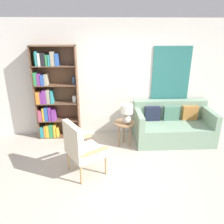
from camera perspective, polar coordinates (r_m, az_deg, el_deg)
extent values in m
plane|color=#B2A899|center=(3.91, 0.99, -18.08)|extent=(14.00, 14.00, 0.00)
cube|color=silver|center=(5.20, -0.41, 8.44)|extent=(6.40, 0.06, 2.70)
cube|color=#286B66|center=(5.39, 15.14, 9.23)|extent=(0.89, 0.02, 1.33)
cube|color=brown|center=(5.30, -19.26, 4.43)|extent=(0.02, 0.30, 2.14)
cube|color=brown|center=(5.11, -8.94, 4.78)|extent=(0.02, 0.30, 2.14)
cube|color=brown|center=(5.01, -15.29, 16.36)|extent=(0.97, 0.30, 0.02)
cube|color=brown|center=(5.56, -13.25, -5.95)|extent=(0.97, 0.30, 0.02)
cube|color=brown|center=(5.32, -13.91, 5.05)|extent=(0.97, 0.01, 2.14)
cube|color=brown|center=(5.39, -13.61, -1.90)|extent=(0.97, 0.30, 0.02)
cube|color=teal|center=(5.56, -17.63, -4.88)|extent=(0.09, 0.19, 0.25)
cube|color=orange|center=(5.55, -16.90, -4.66)|extent=(0.04, 0.24, 0.28)
cube|color=gold|center=(5.51, -16.36, -4.73)|extent=(0.07, 0.18, 0.29)
cube|color=#338C4C|center=(5.49, -15.49, -4.59)|extent=(0.09, 0.19, 0.31)
cube|color=gold|center=(5.50, -14.59, -4.51)|extent=(0.05, 0.24, 0.31)
cube|color=gold|center=(5.48, -13.96, -5.03)|extent=(0.04, 0.19, 0.22)
cube|color=brown|center=(5.24, -14.00, 2.39)|extent=(0.97, 0.30, 0.02)
cube|color=#B24C6B|center=(5.38, -18.15, -0.83)|extent=(0.09, 0.17, 0.25)
cube|color=gold|center=(5.36, -17.37, -0.53)|extent=(0.04, 0.18, 0.31)
cube|color=#2D56A8|center=(5.36, -16.61, -0.35)|extent=(0.08, 0.22, 0.32)
cube|color=#7A338C|center=(5.35, -15.79, -0.30)|extent=(0.05, 0.24, 0.32)
cube|color=#7A338C|center=(5.33, -14.92, -0.61)|extent=(0.09, 0.22, 0.27)
cube|color=brown|center=(5.13, -14.40, 6.90)|extent=(0.97, 0.30, 0.02)
cube|color=orange|center=(5.27, -18.59, 3.65)|extent=(0.09, 0.22, 0.27)
cube|color=#7A338C|center=(5.25, -17.83, 3.65)|extent=(0.05, 0.22, 0.26)
cube|color=#7A338C|center=(5.21, -17.13, 3.85)|extent=(0.09, 0.18, 0.31)
cube|color=gray|center=(5.21, -16.16, 4.03)|extent=(0.08, 0.23, 0.32)
cube|color=teal|center=(5.20, -15.34, 3.92)|extent=(0.04, 0.24, 0.29)
cylinder|color=white|center=(5.16, -9.77, 3.40)|extent=(0.10, 0.10, 0.15)
cube|color=brown|center=(5.05, -14.83, 11.57)|extent=(0.97, 0.30, 0.02)
cube|color=#338C4C|center=(5.18, -19.24, 8.23)|extent=(0.07, 0.23, 0.28)
cube|color=#7A338C|center=(5.16, -18.45, 8.13)|extent=(0.07, 0.23, 0.25)
cube|color=#2D56A8|center=(5.14, -17.55, 8.03)|extent=(0.08, 0.23, 0.23)
cube|color=gray|center=(5.13, -16.73, 8.18)|extent=(0.06, 0.25, 0.24)
cylinder|color=#334C6B|center=(5.05, -9.95, 8.12)|extent=(0.08, 0.08, 0.17)
cylinder|color=#194723|center=(5.14, -19.63, 12.80)|extent=(0.06, 0.06, 0.26)
cube|color=teal|center=(5.07, -19.08, 13.05)|extent=(0.04, 0.19, 0.31)
cube|color=silver|center=(5.08, -18.32, 12.90)|extent=(0.06, 0.23, 0.27)
cube|color=black|center=(5.04, -17.47, 13.00)|extent=(0.09, 0.20, 0.28)
cube|color=#338C4C|center=(5.01, -16.65, 12.81)|extent=(0.04, 0.17, 0.24)
cube|color=teal|center=(5.01, -16.01, 12.89)|extent=(0.04, 0.20, 0.24)
cube|color=gray|center=(4.98, -15.22, 13.29)|extent=(0.08, 0.18, 0.30)
cube|color=#2D56A8|center=(4.99, -14.16, 13.15)|extent=(0.07, 0.23, 0.26)
cylinder|color=tan|center=(4.01, -1.64, -13.69)|extent=(0.04, 0.04, 0.37)
cylinder|color=tan|center=(4.38, -5.38, -10.49)|extent=(0.04, 0.04, 0.37)
cylinder|color=tan|center=(3.81, -8.08, -15.91)|extent=(0.04, 0.04, 0.37)
cylinder|color=tan|center=(4.21, -11.34, -12.29)|extent=(0.04, 0.04, 0.37)
cube|color=beige|center=(3.97, -6.75, -10.30)|extent=(0.80, 0.81, 0.08)
cube|color=beige|center=(3.74, -10.16, -7.13)|extent=(0.40, 0.56, 0.55)
cube|color=tan|center=(3.69, -4.77, -10.31)|extent=(0.46, 0.31, 0.04)
cube|color=tan|center=(4.13, -8.67, -6.94)|extent=(0.46, 0.31, 0.04)
cube|color=gray|center=(5.31, 15.51, -5.03)|extent=(1.75, 0.93, 0.43)
cube|color=gray|center=(5.46, 14.80, 0.78)|extent=(1.75, 0.20, 0.45)
cube|color=gray|center=(4.96, 6.96, -1.51)|extent=(0.12, 0.93, 0.31)
cube|color=gray|center=(5.47, 23.99, -1.07)|extent=(0.12, 0.93, 0.31)
cube|color=#1E2338|center=(5.23, 10.51, -0.40)|extent=(0.36, 0.12, 0.34)
cube|color=#4C7A66|center=(5.35, 15.21, -0.31)|extent=(0.36, 0.12, 0.34)
cube|color=#B27538|center=(5.50, 19.67, -0.22)|extent=(0.36, 0.12, 0.34)
cylinder|color=#99704C|center=(4.79, 3.29, -2.83)|extent=(0.46, 0.46, 0.02)
cylinder|color=#99704C|center=(5.03, 3.06, -5.11)|extent=(0.03, 0.03, 0.53)
cylinder|color=#99704C|center=(4.83, 1.89, -6.20)|extent=(0.03, 0.03, 0.53)
cylinder|color=#99704C|center=(4.86, 4.72, -6.12)|extent=(0.03, 0.03, 0.53)
ellipsoid|color=#A59E93|center=(4.69, 3.82, -1.96)|extent=(0.19, 0.19, 0.19)
cylinder|color=tan|center=(4.65, 3.86, -0.56)|extent=(0.02, 0.02, 0.06)
cylinder|color=white|center=(4.60, 3.89, 0.86)|extent=(0.26, 0.26, 0.18)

